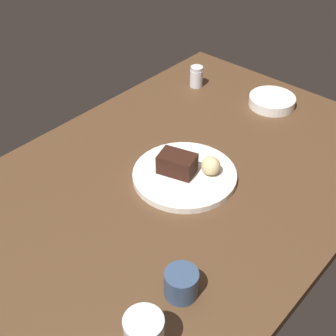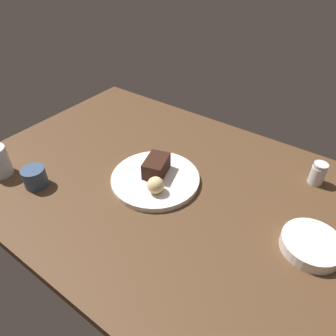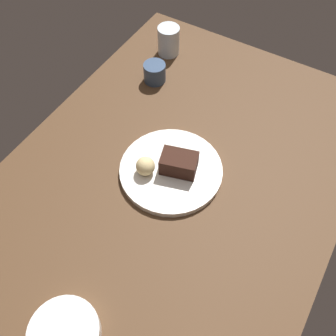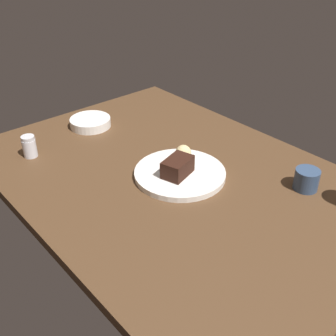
{
  "view_description": "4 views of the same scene",
  "coord_description": "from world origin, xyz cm",
  "px_view_note": "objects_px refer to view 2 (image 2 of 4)",
  "views": [
    {
      "loc": [
        73.16,
        58.93,
        80.9
      ],
      "look_at": [
        3.76,
        -2.29,
        5.77
      ],
      "focal_mm": 49.94,
      "sensor_mm": 36.0,
      "label": 1
    },
    {
      "loc": [
        -43.37,
        56.53,
        64.76
      ],
      "look_at": [
        -1.85,
        -0.87,
        8.19
      ],
      "focal_mm": 32.91,
      "sensor_mm": 36.0,
      "label": 2
    },
    {
      "loc": [
        -48.93,
        -27.86,
        87.73
      ],
      "look_at": [
        -0.68,
        0.94,
        7.66
      ],
      "focal_mm": 41.86,
      "sensor_mm": 36.0,
      "label": 3
    },
    {
      "loc": [
        77.0,
        -68.77,
        69.75
      ],
      "look_at": [
        -1.37,
        -0.98,
        5.38
      ],
      "focal_mm": 44.64,
      "sensor_mm": 36.0,
      "label": 4
    }
  ],
  "objects_px": {
    "bread_roll": "(156,185)",
    "coffee_cup": "(35,177)",
    "dessert_plate": "(155,179)",
    "chocolate_cake_slice": "(156,166)",
    "side_bowl": "(311,245)",
    "salt_shaker": "(318,173)"
  },
  "relations": [
    {
      "from": "salt_shaker",
      "to": "side_bowl",
      "type": "relative_size",
      "value": 0.49
    },
    {
      "from": "bread_roll",
      "to": "side_bowl",
      "type": "xyz_separation_m",
      "value": [
        -0.41,
        -0.07,
        -0.03
      ]
    },
    {
      "from": "chocolate_cake_slice",
      "to": "salt_shaker",
      "type": "bearing_deg",
      "value": -147.16
    },
    {
      "from": "bread_roll",
      "to": "chocolate_cake_slice",
      "type": "bearing_deg",
      "value": -53.71
    },
    {
      "from": "salt_shaker",
      "to": "coffee_cup",
      "type": "distance_m",
      "value": 0.84
    },
    {
      "from": "bread_roll",
      "to": "salt_shaker",
      "type": "height_order",
      "value": "salt_shaker"
    },
    {
      "from": "salt_shaker",
      "to": "coffee_cup",
      "type": "height_order",
      "value": "salt_shaker"
    },
    {
      "from": "bread_roll",
      "to": "coffee_cup",
      "type": "distance_m",
      "value": 0.36
    },
    {
      "from": "chocolate_cake_slice",
      "to": "salt_shaker",
      "type": "xyz_separation_m",
      "value": [
        -0.41,
        -0.26,
        -0.01
      ]
    },
    {
      "from": "chocolate_cake_slice",
      "to": "bread_roll",
      "type": "xyz_separation_m",
      "value": [
        -0.05,
        0.07,
        -0.0
      ]
    },
    {
      "from": "dessert_plate",
      "to": "bread_roll",
      "type": "xyz_separation_m",
      "value": [
        -0.04,
        0.05,
        0.03
      ]
    },
    {
      "from": "salt_shaker",
      "to": "coffee_cup",
      "type": "bearing_deg",
      "value": 36.7
    },
    {
      "from": "salt_shaker",
      "to": "side_bowl",
      "type": "height_order",
      "value": "salt_shaker"
    },
    {
      "from": "dessert_plate",
      "to": "bread_roll",
      "type": "distance_m",
      "value": 0.07
    },
    {
      "from": "bread_roll",
      "to": "salt_shaker",
      "type": "relative_size",
      "value": 0.7
    },
    {
      "from": "coffee_cup",
      "to": "chocolate_cake_slice",
      "type": "bearing_deg",
      "value": -138.13
    },
    {
      "from": "dessert_plate",
      "to": "chocolate_cake_slice",
      "type": "xyz_separation_m",
      "value": [
        0.01,
        -0.02,
        0.03
      ]
    },
    {
      "from": "chocolate_cake_slice",
      "to": "side_bowl",
      "type": "distance_m",
      "value": 0.47
    },
    {
      "from": "chocolate_cake_slice",
      "to": "bread_roll",
      "type": "distance_m",
      "value": 0.09
    },
    {
      "from": "dessert_plate",
      "to": "chocolate_cake_slice",
      "type": "height_order",
      "value": "chocolate_cake_slice"
    },
    {
      "from": "dessert_plate",
      "to": "side_bowl",
      "type": "xyz_separation_m",
      "value": [
        -0.46,
        -0.02,
        0.01
      ]
    },
    {
      "from": "dessert_plate",
      "to": "coffee_cup",
      "type": "bearing_deg",
      "value": 38.73
    }
  ]
}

